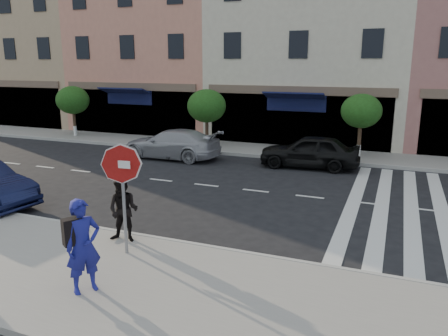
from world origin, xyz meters
TOP-DOWN VIEW (x-y plane):
  - ground at (0.00, 0.00)m, footprint 120.00×120.00m
  - sidewalk_near at (0.00, -3.75)m, footprint 60.00×4.50m
  - sidewalk_far at (0.00, 11.00)m, footprint 60.00×3.00m
  - building_west_far at (-22.00, 17.00)m, footprint 12.00×9.00m
  - building_west_mid at (-11.00, 17.00)m, footprint 10.00×9.00m
  - building_centre at (-0.50, 17.00)m, footprint 11.00×9.00m
  - street_tree_wa at (-14.00, 10.80)m, footprint 2.00×2.00m
  - street_tree_wb at (-5.00, 10.80)m, footprint 2.10×2.10m
  - street_tree_c at (3.00, 10.80)m, footprint 1.90×1.90m
  - stop_sign at (-1.14, -2.62)m, footprint 0.95×0.13m
  - photographer at (-0.87, -4.41)m, footprint 0.76×0.84m
  - walker at (-1.60, -2.00)m, footprint 0.90×0.76m
  - car_far_left at (-5.59, 7.83)m, footprint 4.94×2.04m
  - car_far_mid at (1.10, 8.39)m, footprint 4.48×2.03m

SIDE VIEW (x-z plane):
  - ground at x=0.00m, z-range 0.00..0.00m
  - sidewalk_near at x=0.00m, z-range 0.00..0.15m
  - sidewalk_far at x=0.00m, z-range 0.00..0.15m
  - car_far_left at x=-5.59m, z-range 0.00..1.43m
  - car_far_mid at x=1.10m, z-range 0.00..1.49m
  - walker at x=-1.60m, z-range 0.15..1.80m
  - photographer at x=-0.87m, z-range 0.15..2.07m
  - stop_sign at x=-1.14m, z-range 0.74..3.42m
  - street_tree_wb at x=-5.00m, z-range 0.78..3.84m
  - street_tree_wa at x=-14.00m, z-range 0.81..3.86m
  - street_tree_c at x=3.00m, z-range 0.84..3.87m
  - building_centre at x=-0.50m, z-range 0.00..11.00m
  - building_west_far at x=-22.00m, z-range 0.00..12.00m
  - building_west_mid at x=-11.00m, z-range 0.00..14.00m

